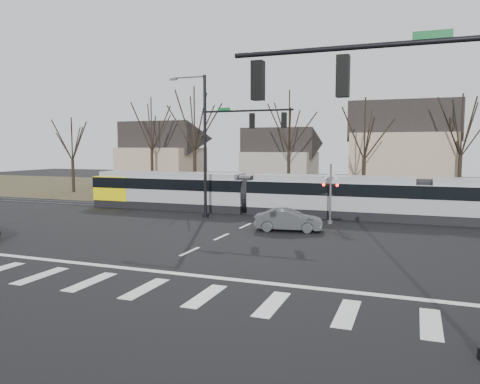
% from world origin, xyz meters
% --- Properties ---
extents(ground, '(140.00, 140.00, 0.00)m').
position_xyz_m(ground, '(0.00, 0.00, 0.00)').
color(ground, black).
extents(grass_verge, '(140.00, 28.00, 0.01)m').
position_xyz_m(grass_verge, '(0.00, 32.00, 0.01)').
color(grass_verge, '#38331E').
rests_on(grass_verge, ground).
extents(crosswalk, '(27.00, 2.60, 0.01)m').
position_xyz_m(crosswalk, '(0.00, -4.00, 0.01)').
color(crosswalk, silver).
rests_on(crosswalk, ground).
extents(stop_line, '(28.00, 0.35, 0.01)m').
position_xyz_m(stop_line, '(0.00, -1.80, 0.01)').
color(stop_line, silver).
rests_on(stop_line, ground).
extents(lane_dashes, '(0.18, 30.00, 0.01)m').
position_xyz_m(lane_dashes, '(0.00, 16.00, 0.01)').
color(lane_dashes, silver).
rests_on(lane_dashes, ground).
extents(rail_pair, '(90.00, 1.52, 0.06)m').
position_xyz_m(rail_pair, '(0.00, 15.80, 0.03)').
color(rail_pair, '#59595E').
rests_on(rail_pair, ground).
extents(tram, '(39.70, 2.95, 3.01)m').
position_xyz_m(tram, '(4.44, 16.00, 1.64)').
color(tram, gray).
rests_on(tram, ground).
extents(sedan, '(2.76, 4.55, 1.35)m').
position_xyz_m(sedan, '(3.09, 9.18, 0.67)').
color(sedan, '#3D4043').
rests_on(sedan, ground).
extents(signal_pole_near_right, '(6.72, 0.44, 8.00)m').
position_xyz_m(signal_pole_near_right, '(10.11, -6.00, 5.17)').
color(signal_pole_near_right, black).
rests_on(signal_pole_near_right, ground).
extents(signal_pole_far, '(9.28, 0.44, 10.20)m').
position_xyz_m(signal_pole_far, '(-2.41, 12.50, 5.70)').
color(signal_pole_far, black).
rests_on(signal_pole_far, ground).
extents(rail_crossing_signal, '(1.08, 0.36, 4.00)m').
position_xyz_m(rail_crossing_signal, '(5.00, 12.79, 1.89)').
color(rail_crossing_signal, '#59595B').
rests_on(rail_crossing_signal, ground).
extents(tree_row, '(59.20, 7.20, 10.00)m').
position_xyz_m(tree_row, '(2.00, 26.00, 5.00)').
color(tree_row, black).
rests_on(tree_row, ground).
extents(house_a, '(9.72, 8.64, 8.60)m').
position_xyz_m(house_a, '(-20.00, 34.00, 4.46)').
color(house_a, tan).
rests_on(house_a, ground).
extents(house_b, '(8.64, 7.56, 7.65)m').
position_xyz_m(house_b, '(-5.00, 36.00, 3.97)').
color(house_b, gray).
rests_on(house_b, ground).
extents(house_c, '(10.80, 8.64, 10.10)m').
position_xyz_m(house_c, '(9.00, 33.00, 5.23)').
color(house_c, tan).
rests_on(house_c, ground).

